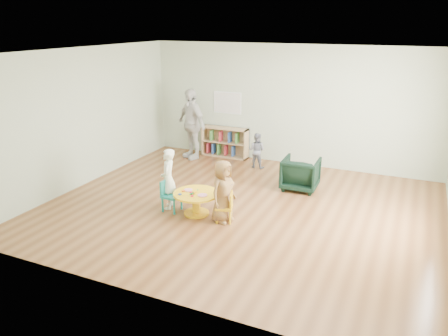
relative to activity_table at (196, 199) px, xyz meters
name	(u,v)px	position (x,y,z in m)	size (l,w,h in m)	color
room	(243,107)	(0.65, 0.57, 1.61)	(7.10, 7.00, 2.80)	brown
activity_table	(196,199)	(0.00, 0.00, 0.00)	(0.81, 0.81, 0.45)	yellow
kid_chair_left	(170,194)	(-0.51, -0.05, 0.03)	(0.32, 0.32, 0.58)	#18857F
kid_chair_right	(226,206)	(0.61, -0.06, 0.00)	(0.35, 0.35, 0.52)	yellow
bookshelf	(225,142)	(-0.98, 3.42, 0.08)	(1.20, 0.30, 0.75)	tan
alphabet_poster	(227,103)	(-0.97, 3.55, 1.07)	(0.74, 0.01, 0.54)	white
armchair	(300,174)	(1.37, 1.96, 0.05)	(0.71, 0.73, 0.66)	black
child_left	(168,179)	(-0.59, 0.05, 0.28)	(0.41, 0.27, 1.12)	white
child_right	(223,191)	(0.55, -0.06, 0.27)	(0.54, 0.35, 1.10)	#F2A61A
toddler	(257,150)	(0.07, 2.89, 0.13)	(0.41, 0.32, 0.83)	#17203B
adult_caretaker	(191,124)	(-1.68, 2.96, 0.59)	(1.02, 0.43, 1.74)	silver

